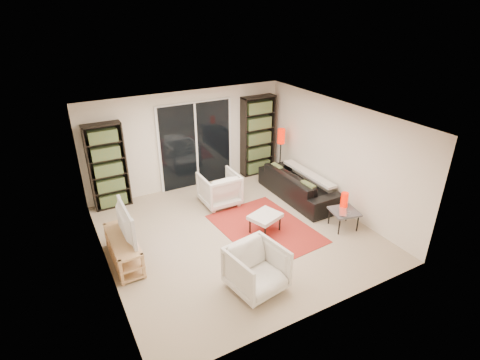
% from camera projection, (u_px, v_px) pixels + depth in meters
% --- Properties ---
extents(floor, '(5.00, 5.00, 0.00)m').
position_uv_depth(floor, '(236.00, 232.00, 7.62)').
color(floor, tan).
rests_on(floor, ground).
extents(wall_back, '(5.00, 0.02, 2.40)m').
position_uv_depth(wall_back, '(187.00, 140.00, 9.08)').
color(wall_back, '#EEE3CC').
rests_on(wall_back, ground).
extents(wall_front, '(5.00, 0.02, 2.40)m').
position_uv_depth(wall_front, '(322.00, 248.00, 5.13)').
color(wall_front, '#EEE3CC').
rests_on(wall_front, ground).
extents(wall_left, '(0.02, 5.00, 2.40)m').
position_uv_depth(wall_left, '(99.00, 211.00, 6.02)').
color(wall_left, '#EEE3CC').
rests_on(wall_left, ground).
extents(wall_right, '(0.02, 5.00, 2.40)m').
position_uv_depth(wall_right, '(337.00, 156.00, 8.19)').
color(wall_right, '#EEE3CC').
rests_on(wall_right, ground).
extents(ceiling, '(5.00, 5.00, 0.02)m').
position_uv_depth(ceiling, '(236.00, 118.00, 6.58)').
color(ceiling, white).
rests_on(ceiling, wall_back).
extents(sliding_door, '(1.92, 0.08, 2.16)m').
position_uv_depth(sliding_door, '(196.00, 145.00, 9.20)').
color(sliding_door, white).
rests_on(sliding_door, ground).
extents(bookshelf_left, '(0.80, 0.30, 1.95)m').
position_uv_depth(bookshelf_left, '(108.00, 167.00, 8.20)').
color(bookshelf_left, black).
rests_on(bookshelf_left, ground).
extents(bookshelf_right, '(0.90, 0.30, 2.10)m').
position_uv_depth(bookshelf_right, '(258.00, 136.00, 9.83)').
color(bookshelf_right, black).
rests_on(bookshelf_right, ground).
extents(tv_stand, '(0.42, 1.32, 0.50)m').
position_uv_depth(tv_stand, '(124.00, 249.00, 6.67)').
color(tv_stand, tan).
rests_on(tv_stand, floor).
extents(tv, '(0.14, 1.03, 0.59)m').
position_uv_depth(tv, '(121.00, 223.00, 6.44)').
color(tv, black).
rests_on(tv, tv_stand).
extents(rug, '(1.80, 2.34, 0.01)m').
position_uv_depth(rug, '(265.00, 228.00, 7.74)').
color(rug, '#A6261D').
rests_on(rug, floor).
extents(sofa, '(0.88, 2.24, 0.65)m').
position_uv_depth(sofa, '(299.00, 185.00, 8.85)').
color(sofa, black).
rests_on(sofa, floor).
extents(armchair_back, '(0.82, 0.84, 0.76)m').
position_uv_depth(armchair_back, '(219.00, 189.00, 8.55)').
color(armchair_back, silver).
rests_on(armchair_back, floor).
extents(armchair_front, '(0.94, 0.96, 0.77)m').
position_uv_depth(armchair_front, '(257.00, 269.00, 5.98)').
color(armchair_front, silver).
rests_on(armchair_front, floor).
extents(ottoman, '(0.72, 0.66, 0.40)m').
position_uv_depth(ottoman, '(265.00, 217.00, 7.50)').
color(ottoman, silver).
rests_on(ottoman, floor).
extents(side_table, '(0.62, 0.62, 0.40)m').
position_uv_depth(side_table, '(344.00, 212.00, 7.64)').
color(side_table, '#4C4C51').
rests_on(side_table, floor).
extents(laptop, '(0.40, 0.41, 0.03)m').
position_uv_depth(laptop, '(345.00, 213.00, 7.52)').
color(laptop, silver).
rests_on(laptop, side_table).
extents(table_lamp, '(0.14, 0.14, 0.33)m').
position_uv_depth(table_lamp, '(344.00, 200.00, 7.69)').
color(table_lamp, red).
rests_on(table_lamp, side_table).
extents(floor_lamp, '(0.21, 0.21, 1.38)m').
position_uv_depth(floor_lamp, '(281.00, 141.00, 9.44)').
color(floor_lamp, black).
rests_on(floor_lamp, floor).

